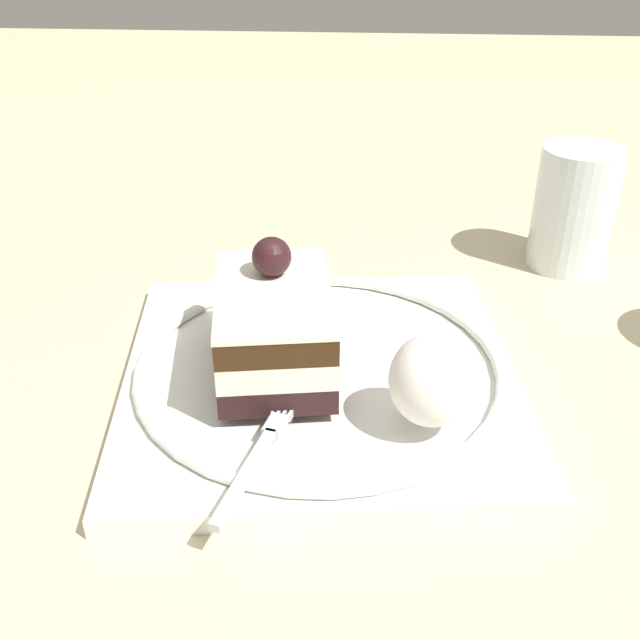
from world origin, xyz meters
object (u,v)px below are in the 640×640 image
at_px(whipped_cream_dollop, 432,380).
at_px(drink_glass_near, 573,214).
at_px(cake_slice, 274,325).
at_px(dessert_plate, 320,373).
at_px(fork, 263,447).

height_order(whipped_cream_dollop, drink_glass_near, drink_glass_near).
distance_m(cake_slice, drink_glass_near, 0.29).
bearing_deg(dessert_plate, fork, -105.83).
distance_m(dessert_plate, whipped_cream_dollop, 0.09).
bearing_deg(dessert_plate, whipped_cream_dollop, -39.70).
xyz_separation_m(dessert_plate, drink_glass_near, (0.19, 0.19, 0.04)).
bearing_deg(whipped_cream_dollop, drink_glass_near, 62.05).
relative_size(dessert_plate, cake_slice, 2.31).
relative_size(cake_slice, whipped_cream_dollop, 2.21).
height_order(dessert_plate, drink_glass_near, drink_glass_near).
height_order(cake_slice, drink_glass_near, drink_glass_near).
xyz_separation_m(dessert_plate, fork, (-0.02, -0.09, 0.01)).
bearing_deg(fork, whipped_cream_dollop, 20.06).
relative_size(dessert_plate, drink_glass_near, 2.74).
bearing_deg(drink_glass_near, cake_slice, -139.07).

